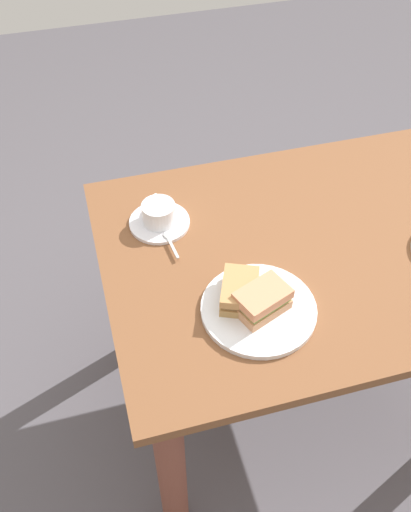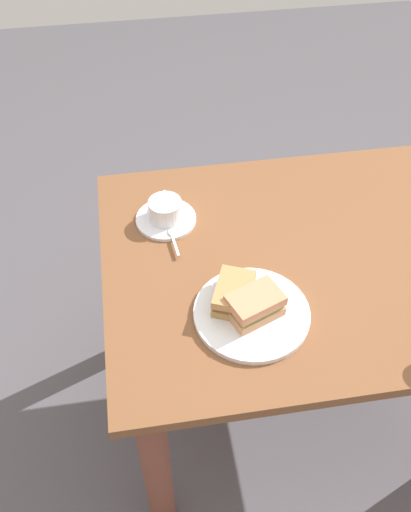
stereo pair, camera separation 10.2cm
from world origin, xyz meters
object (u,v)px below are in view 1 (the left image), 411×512
at_px(sandwich_plate, 259,309).
at_px(sandwich_front, 262,301).
at_px(coffee_cup, 159,212).
at_px(spoon, 169,240).
at_px(dining_table, 302,285).
at_px(coffee_saucer, 160,222).
at_px(sandwich_back, 240,291).

xyz_separation_m(sandwich_plate, sandwich_front, (0.00, -0.01, 0.04)).
relative_size(coffee_cup, spoon, 1.14).
height_order(dining_table, coffee_cup, coffee_cup).
height_order(dining_table, spoon, spoon).
xyz_separation_m(dining_table, coffee_cup, (-0.35, 0.18, 0.19)).
relative_size(sandwich_plate, sandwich_front, 1.92).
bearing_deg(sandwich_plate, coffee_saucer, 114.86).
relative_size(sandwich_back, spoon, 1.41).
relative_size(sandwich_back, coffee_saucer, 0.87).
distance_m(sandwich_back, coffee_cup, 0.33).
bearing_deg(coffee_cup, dining_table, -27.43).
bearing_deg(coffee_cup, spoon, -83.63).
bearing_deg(spoon, sandwich_front, -60.47).
height_order(sandwich_back, spoon, sandwich_back).
distance_m(sandwich_plate, coffee_saucer, 0.38).
bearing_deg(dining_table, coffee_cup, 152.57).
distance_m(sandwich_front, sandwich_back, 0.06).
height_order(dining_table, coffee_saucer, coffee_saucer).
distance_m(dining_table, coffee_saucer, 0.43).
height_order(coffee_cup, spoon, coffee_cup).
height_order(sandwich_front, sandwich_back, sandwich_front).
height_order(coffee_saucer, coffee_cup, coffee_cup).
relative_size(sandwich_plate, coffee_cup, 2.35).
relative_size(sandwich_front, coffee_saucer, 0.87).
height_order(sandwich_plate, sandwich_front, sandwich_front).
xyz_separation_m(dining_table, sandwich_back, (-0.23, -0.12, 0.19)).
relative_size(dining_table, sandwich_plate, 3.97).
xyz_separation_m(dining_table, coffee_saucer, (-0.35, 0.18, 0.16)).
bearing_deg(sandwich_back, sandwich_front, -47.73).
bearing_deg(sandwich_plate, sandwich_front, -60.81).
bearing_deg(sandwich_back, spoon, 116.66).
relative_size(sandwich_front, coffee_cup, 1.22).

